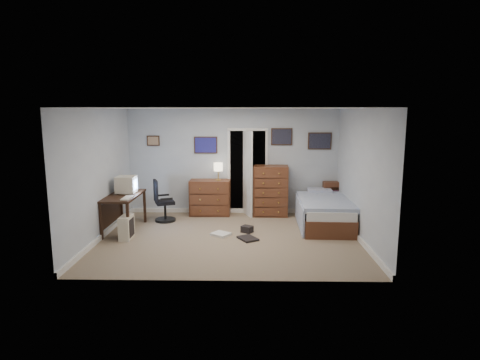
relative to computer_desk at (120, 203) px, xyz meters
name	(u,v)px	position (x,y,z in m)	size (l,w,h in m)	color
floor	(230,238)	(2.29, -0.48, -0.59)	(5.00, 4.00, 0.02)	#83705B
computer_desk	(120,203)	(0.00, 0.00, 0.00)	(0.61, 1.31, 0.75)	black
crt_monitor	(126,185)	(0.11, 0.15, 0.36)	(0.39, 0.36, 0.36)	beige
keyboard	(127,198)	(0.27, -0.35, 0.19)	(0.15, 0.40, 0.02)	beige
pc_tower	(126,227)	(0.29, -0.55, -0.35)	(0.21, 0.42, 0.45)	beige
office_chair	(163,205)	(0.74, 0.70, -0.21)	(0.60, 0.60, 0.95)	black
media_stack	(140,197)	(-0.03, 1.66, -0.23)	(0.14, 0.14, 0.71)	maroon
low_dresser	(210,197)	(1.75, 1.30, -0.16)	(0.95, 0.47, 0.84)	#572E1B
table_lamp	(218,167)	(1.95, 1.30, 0.56)	(0.21, 0.21, 0.41)	gold
doorway	(248,170)	(2.64, 1.80, 0.42)	(0.96, 1.12, 2.05)	black
tall_dresser	(270,191)	(3.18, 1.27, 0.01)	(0.81, 0.48, 1.19)	#572E1B
headboard_bookcase	(342,197)	(4.88, 1.39, -0.16)	(0.89, 0.25, 0.80)	#572E1B
bed	(323,211)	(4.27, 0.44, -0.27)	(1.14, 2.04, 0.66)	#572E1B
wall_posters	(257,141)	(2.86, 1.50, 1.17)	(4.38, 0.04, 0.60)	#331E11
floor_clutter	(238,234)	(2.46, -0.31, -0.54)	(0.98, 0.83, 0.14)	silver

